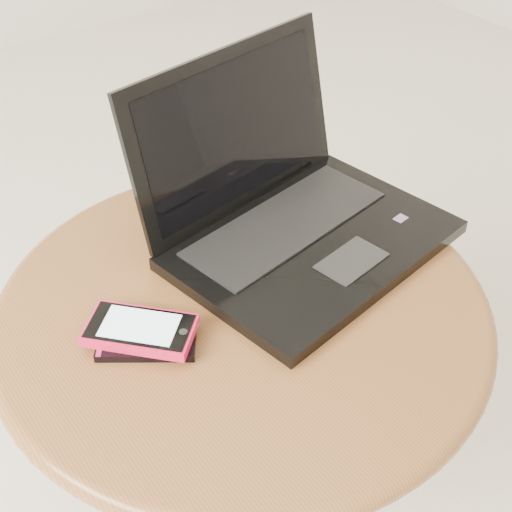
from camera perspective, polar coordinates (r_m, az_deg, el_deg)
table at (r=1.02m, az=-0.97°, el=-7.90°), size 0.63×0.63×0.50m
laptop at (r=1.02m, az=2.61°, el=3.46°), size 0.41×0.36×0.24m
phone_black at (r=0.89m, az=-8.37°, el=-6.45°), size 0.13×0.12×0.01m
phone_pink at (r=0.89m, az=-8.87°, el=-5.62°), size 0.14×0.14×0.02m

